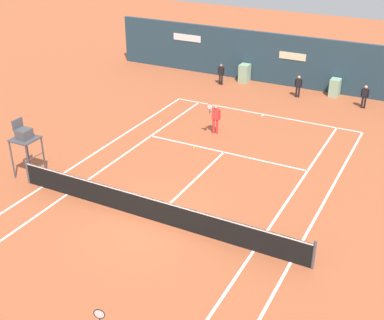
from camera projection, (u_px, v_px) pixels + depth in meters
name	position (u px, v px, depth m)	size (l,w,h in m)	color
ground_plane	(160.00, 213.00, 19.36)	(80.00, 80.00, 0.01)	#B25633
tennis_net	(152.00, 208.00, 18.67)	(12.10, 0.10, 1.07)	#4C4C51
sponsor_back_wall	(295.00, 63.00, 31.61)	(25.00, 1.02, 3.18)	#233D4C
umpire_chair	(25.00, 138.00, 21.16)	(1.00, 1.00, 2.56)	#47474C
player_on_baseline	(215.00, 117.00, 25.46)	(0.49, 0.76, 1.77)	red
ball_kid_left_post	(221.00, 73.00, 32.28)	(0.45, 0.19, 1.34)	black
ball_kid_centre_post	(365.00, 95.00, 28.65)	(0.45, 0.19, 1.33)	black
ball_kid_right_post	(298.00, 85.00, 30.22)	(0.44, 0.20, 1.33)	black
tennis_ball_mid_court	(160.00, 121.00, 27.17)	(0.07, 0.07, 0.07)	#CCE033
tennis_ball_near_service_line	(217.00, 123.00, 26.92)	(0.07, 0.07, 0.07)	#CCE033
tennis_ball_by_sideline	(194.00, 148.00, 24.32)	(0.07, 0.07, 0.07)	#CCE033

